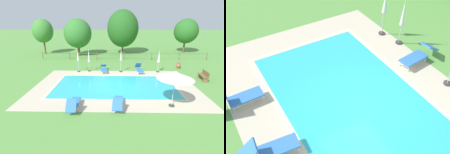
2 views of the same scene
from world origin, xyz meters
The scene contains 9 objects.
ground_plane centered at (0.00, 0.00, 0.00)m, with size 160.00×160.00×0.00m, color #599342.
pool_deck_paving centered at (0.00, 0.00, 0.00)m, with size 13.30×8.49×0.01m, color beige.
swimming_pool_water centered at (0.00, 0.00, 0.01)m, with size 9.84×5.03×0.01m, color #2DB7C6.
pool_coping_rim centered at (0.00, 0.00, 0.01)m, with size 10.32×5.51×0.01m.
sun_lounger_north_near_steps centered at (-1.19, 3.88, 0.36)m, with size 0.84×2.10×0.77m.
sun_lounger_north_mid centered at (0.22, -3.58, 0.37)m, with size 0.74×2.02×0.86m.
sun_lounger_north_end centered at (-2.52, -3.84, 0.38)m, with size 0.67×1.99×0.88m.
patio_umbrella_closed_row_centre centered at (-3.85, 3.89, 1.50)m, with size 0.32×0.32×2.31m.
patio_umbrella_closed_row_east centered at (-2.75, 4.11, 1.43)m, with size 0.32×0.32×2.35m.
Camera 2 is at (5.88, -4.40, 7.98)m, focal length 45.85 mm.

